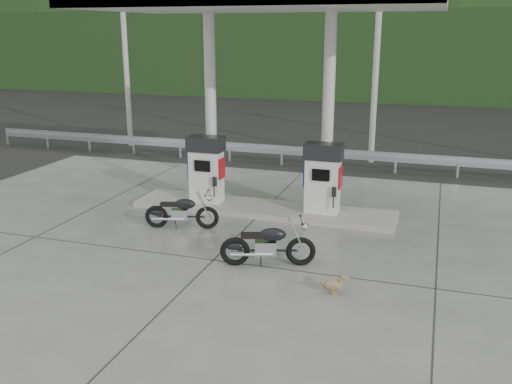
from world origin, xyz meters
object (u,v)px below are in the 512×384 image
(motorcycle_left, at_px, (182,212))
(motorcycle_right, at_px, (268,245))
(gas_pump_right, at_px, (323,178))
(gas_pump_left, at_px, (206,169))
(duck, at_px, (333,285))

(motorcycle_left, relative_size, motorcycle_right, 0.92)
(gas_pump_right, height_order, motorcycle_right, gas_pump_right)
(gas_pump_left, relative_size, motorcycle_right, 0.98)
(gas_pump_right, bearing_deg, motorcycle_left, -149.22)
(duck, bearing_deg, motorcycle_left, 137.37)
(gas_pump_right, distance_m, duck, 4.52)
(motorcycle_left, xyz_separation_m, duck, (4.18, -2.45, -0.23))
(motorcycle_right, bearing_deg, duck, -48.75)
(gas_pump_left, height_order, duck, gas_pump_left)
(gas_pump_right, relative_size, motorcycle_left, 1.06)
(motorcycle_right, bearing_deg, gas_pump_right, 64.82)
(motorcycle_left, bearing_deg, duck, -44.91)
(gas_pump_right, distance_m, motorcycle_left, 3.66)
(gas_pump_left, relative_size, duck, 3.87)
(gas_pump_left, height_order, motorcycle_right, gas_pump_left)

